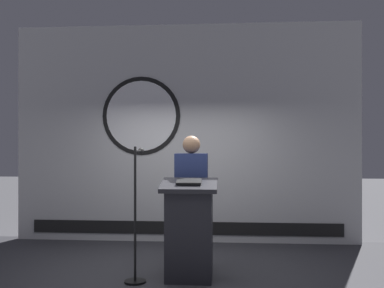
% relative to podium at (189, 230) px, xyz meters
% --- Properties ---
extents(stage_platform, '(6.40, 4.00, 0.30)m').
position_rel_podium_xyz_m(stage_platform, '(-0.24, 0.21, -0.71)').
color(stage_platform, '#333338').
rests_on(stage_platform, ground).
extents(banner_display, '(5.44, 0.12, 3.43)m').
position_rel_podium_xyz_m(banner_display, '(-0.26, 2.05, 1.15)').
color(banner_display, silver).
rests_on(banner_display, stage_platform).
extents(podium, '(0.64, 0.50, 1.15)m').
position_rel_podium_xyz_m(podium, '(0.00, 0.00, 0.00)').
color(podium, '#26262B').
rests_on(podium, stage_platform).
extents(speaker_person, '(0.40, 0.26, 1.64)m').
position_rel_podium_xyz_m(speaker_person, '(-0.01, 0.48, 0.28)').
color(speaker_person, black).
rests_on(speaker_person, stage_platform).
extents(microphone_stand, '(0.24, 0.50, 1.51)m').
position_rel_podium_xyz_m(microphone_stand, '(-0.59, -0.10, -0.03)').
color(microphone_stand, black).
rests_on(microphone_stand, stage_platform).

